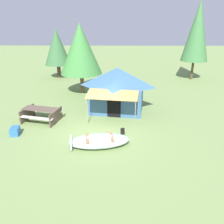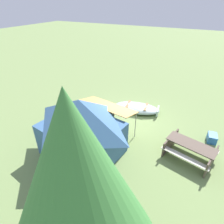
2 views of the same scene
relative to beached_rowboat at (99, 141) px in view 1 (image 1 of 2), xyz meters
The scene contains 9 objects.
ground_plane 1.51m from the beached_rowboat, 92.48° to the left, with size 80.00×80.00×0.00m, color #748C50.
beached_rowboat is the anchor object (origin of this frame).
canvas_cabin_tent 4.58m from the beached_rowboat, 79.21° to the left, with size 3.64×4.08×2.61m.
picnic_table 4.22m from the beached_rowboat, 142.01° to the left, with size 2.21×1.82×0.75m.
cooler_box 4.25m from the beached_rowboat, 166.77° to the left, with size 0.55×0.39×0.38m, color #2D6AB5.
fuel_can 1.54m from the beached_rowboat, 45.83° to the left, with size 0.21×0.21×0.29m, color black.
pine_tree_back_left 13.82m from the beached_rowboat, 109.99° to the left, with size 2.39×2.39×4.49m.
pine_tree_back_right 15.05m from the beached_rowboat, 57.41° to the left, with size 2.36×2.36×6.79m.
pine_tree_far_center 8.61m from the beached_rowboat, 102.71° to the left, with size 3.03×3.03×5.03m.
Camera 1 is at (0.74, -10.40, 5.22)m, focal length 36.82 mm.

